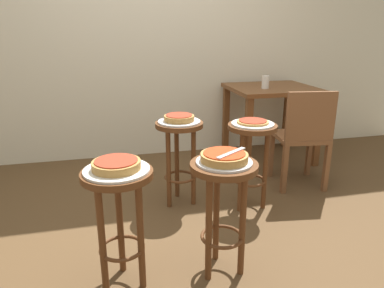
# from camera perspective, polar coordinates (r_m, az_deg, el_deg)

# --- Properties ---
(ground_plane) EXTENTS (6.00, 6.00, 0.00)m
(ground_plane) POSITION_cam_1_polar(r_m,az_deg,el_deg) (2.58, -0.92, -13.01)
(ground_plane) COLOR brown
(back_wall) EXTENTS (6.00, 0.10, 3.00)m
(back_wall) POSITION_cam_1_polar(r_m,az_deg,el_deg) (3.84, -6.85, 20.41)
(back_wall) COLOR beige
(back_wall) RESTS_ON ground_plane
(stool_foreground) EXTENTS (0.36, 0.36, 0.65)m
(stool_foreground) POSITION_cam_1_polar(r_m,az_deg,el_deg) (1.96, 4.93, -7.83)
(stool_foreground) COLOR #5B3319
(stool_foreground) RESTS_ON ground_plane
(serving_plate_foreground) EXTENTS (0.29, 0.29, 0.01)m
(serving_plate_foreground) POSITION_cam_1_polar(r_m,az_deg,el_deg) (1.89, 5.07, -2.85)
(serving_plate_foreground) COLOR silver
(serving_plate_foreground) RESTS_ON stool_foreground
(pizza_foreground) EXTENTS (0.25, 0.25, 0.05)m
(pizza_foreground) POSITION_cam_1_polar(r_m,az_deg,el_deg) (1.88, 5.10, -2.04)
(pizza_foreground) COLOR #B78442
(pizza_foreground) RESTS_ON serving_plate_foreground
(stool_middle) EXTENTS (0.36, 0.36, 0.65)m
(stool_middle) POSITION_cam_1_polar(r_m,az_deg,el_deg) (1.89, -11.42, -9.15)
(stool_middle) COLOR #5B3319
(stool_middle) RESTS_ON ground_plane
(serving_plate_middle) EXTENTS (0.33, 0.33, 0.01)m
(serving_plate_middle) POSITION_cam_1_polar(r_m,az_deg,el_deg) (1.82, -11.77, -4.02)
(serving_plate_middle) COLOR white
(serving_plate_middle) RESTS_ON stool_middle
(pizza_middle) EXTENTS (0.24, 0.24, 0.05)m
(pizza_middle) POSITION_cam_1_polar(r_m,az_deg,el_deg) (1.80, -11.82, -3.19)
(pizza_middle) COLOR #B78442
(pizza_middle) RESTS_ON serving_plate_middle
(stool_leftside) EXTENTS (0.36, 0.36, 0.65)m
(stool_leftside) POSITION_cam_1_polar(r_m,az_deg,el_deg) (2.71, 9.33, -0.57)
(stool_leftside) COLOR #5B3319
(stool_leftside) RESTS_ON ground_plane
(serving_plate_leftside) EXTENTS (0.31, 0.31, 0.01)m
(serving_plate_leftside) POSITION_cam_1_polar(r_m,az_deg,el_deg) (2.66, 9.53, 3.15)
(serving_plate_leftside) COLOR silver
(serving_plate_leftside) RESTS_ON stool_leftside
(pizza_leftside) EXTENTS (0.23, 0.23, 0.02)m
(pizza_leftside) POSITION_cam_1_polar(r_m,az_deg,el_deg) (2.65, 9.55, 3.49)
(pizza_leftside) COLOR tan
(pizza_leftside) RESTS_ON serving_plate_leftside
(stool_rear) EXTENTS (0.36, 0.36, 0.65)m
(stool_rear) POSITION_cam_1_polar(r_m,az_deg,el_deg) (2.74, -1.99, -0.13)
(stool_rear) COLOR #5B3319
(stool_rear) RESTS_ON ground_plane
(serving_plate_rear) EXTENTS (0.32, 0.32, 0.01)m
(serving_plate_rear) POSITION_cam_1_polar(r_m,az_deg,el_deg) (2.69, -2.04, 3.56)
(serving_plate_rear) COLOR silver
(serving_plate_rear) RESTS_ON stool_rear
(pizza_rear) EXTENTS (0.22, 0.22, 0.05)m
(pizza_rear) POSITION_cam_1_polar(r_m,az_deg,el_deg) (2.68, -2.04, 4.14)
(pizza_rear) COLOR #B78442
(pizza_rear) RESTS_ON serving_plate_rear
(dining_table) EXTENTS (0.83, 0.74, 0.76)m
(dining_table) POSITION_cam_1_polar(r_m,az_deg,el_deg) (3.78, 12.31, 6.84)
(dining_table) COLOR brown
(dining_table) RESTS_ON ground_plane
(cup_near_edge) EXTENTS (0.07, 0.07, 0.12)m
(cup_near_edge) POSITION_cam_1_polar(r_m,az_deg,el_deg) (3.62, 11.48, 9.53)
(cup_near_edge) COLOR silver
(cup_near_edge) RESTS_ON dining_table
(condiment_shaker) EXTENTS (0.04, 0.04, 0.07)m
(condiment_shaker) POSITION_cam_1_polar(r_m,az_deg,el_deg) (3.76, 11.71, 9.43)
(condiment_shaker) COLOR white
(condiment_shaker) RESTS_ON dining_table
(wooden_chair) EXTENTS (0.45, 0.45, 0.85)m
(wooden_chair) POSITION_cam_1_polar(r_m,az_deg,el_deg) (3.17, 17.08, 1.37)
(wooden_chair) COLOR brown
(wooden_chair) RESTS_ON ground_plane
(pizza_server_knife) EXTENTS (0.20, 0.14, 0.01)m
(pizza_server_knife) POSITION_cam_1_polar(r_m,az_deg,el_deg) (1.86, 6.19, -1.39)
(pizza_server_knife) COLOR silver
(pizza_server_knife) RESTS_ON pizza_foreground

